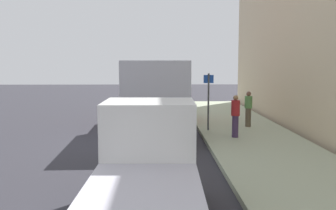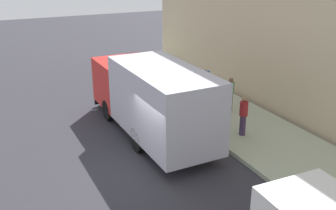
% 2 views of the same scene
% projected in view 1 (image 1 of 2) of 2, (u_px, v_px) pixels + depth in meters
% --- Properties ---
extents(ground, '(80.00, 80.00, 0.00)m').
position_uv_depth(ground, '(129.00, 145.00, 15.42)').
color(ground, '#302F36').
extents(sidewalk, '(3.99, 30.00, 0.17)m').
position_uv_depth(sidewalk, '(257.00, 142.00, 15.54)').
color(sidewalk, '#A8B294').
rests_on(sidewalk, ground).
extents(large_utility_truck, '(2.72, 8.33, 3.26)m').
position_uv_depth(large_utility_truck, '(154.00, 94.00, 17.83)').
color(large_utility_truck, red).
rests_on(large_utility_truck, ground).
extents(small_flatbed_truck, '(2.14, 5.52, 2.36)m').
position_uv_depth(small_flatbed_truck, '(147.00, 170.00, 7.83)').
color(small_flatbed_truck, silver).
rests_on(small_flatbed_truck, ground).
extents(pedestrian_walking, '(0.39, 0.39, 1.66)m').
position_uv_depth(pedestrian_walking, '(248.00, 108.00, 18.59)').
color(pedestrian_walking, brown).
rests_on(pedestrian_walking, sidewalk).
extents(pedestrian_standing, '(0.49, 0.49, 1.71)m').
position_uv_depth(pedestrian_standing, '(235.00, 115.00, 15.99)').
color(pedestrian_standing, '#402E51').
rests_on(pedestrian_standing, sidewalk).
extents(street_sign_post, '(0.44, 0.08, 2.53)m').
position_uv_depth(street_sign_post, '(208.00, 97.00, 17.59)').
color(street_sign_post, '#4C5156').
rests_on(street_sign_post, sidewalk).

